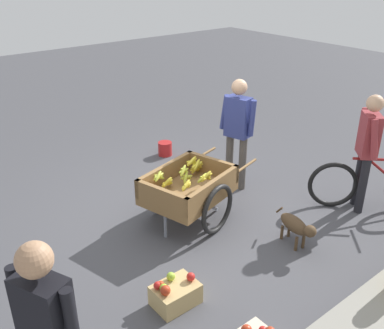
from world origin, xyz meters
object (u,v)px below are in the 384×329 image
(vendor_person, at_px, (238,125))
(mixed_fruit_crate, at_px, (175,293))
(bicycle, at_px, (372,185))
(fruit_cart, at_px, (189,190))
(plastic_bucket, at_px, (165,149))
(dog, at_px, (296,226))
(cyclist_person, at_px, (368,143))

(vendor_person, height_order, mixed_fruit_crate, vendor_person)
(vendor_person, relative_size, mixed_fruit_crate, 3.68)
(bicycle, xyz_separation_m, mixed_fruit_crate, (3.13, -0.19, -0.23))
(fruit_cart, distance_m, plastic_bucket, 2.11)
(dog, distance_m, plastic_bucket, 3.10)
(fruit_cart, height_order, plastic_bucket, fruit_cart)
(vendor_person, distance_m, bicycle, 1.96)
(vendor_person, distance_m, cyclist_person, 1.72)
(plastic_bucket, distance_m, mixed_fruit_crate, 3.59)
(vendor_person, bearing_deg, bicycle, 121.46)
(cyclist_person, height_order, mixed_fruit_crate, cyclist_person)
(fruit_cart, height_order, vendor_person, vendor_person)
(vendor_person, bearing_deg, dog, 72.60)
(fruit_cart, xyz_separation_m, dog, (-0.63, 1.22, -0.17))
(fruit_cart, bearing_deg, vendor_person, -165.47)
(vendor_person, relative_size, plastic_bucket, 6.87)
(fruit_cart, distance_m, vendor_person, 1.26)
(dog, xyz_separation_m, plastic_bucket, (-0.32, -3.08, -0.15))
(plastic_bucket, relative_size, mixed_fruit_crate, 0.54)
(cyclist_person, bearing_deg, dog, 1.09)
(dog, bearing_deg, bicycle, 176.78)
(cyclist_person, relative_size, mixed_fruit_crate, 3.60)
(bicycle, bearing_deg, cyclist_person, -44.69)
(fruit_cart, xyz_separation_m, cyclist_person, (-1.97, 1.20, 0.51))
(bicycle, height_order, mixed_fruit_crate, bicycle)
(plastic_bucket, bearing_deg, bicycle, 109.52)
(cyclist_person, distance_m, dog, 1.50)
(dog, height_order, plastic_bucket, dog)
(bicycle, height_order, cyclist_person, cyclist_person)
(bicycle, xyz_separation_m, dog, (1.44, -0.08, -0.08))
(fruit_cart, height_order, bicycle, bicycle)
(dog, bearing_deg, vendor_person, -107.40)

